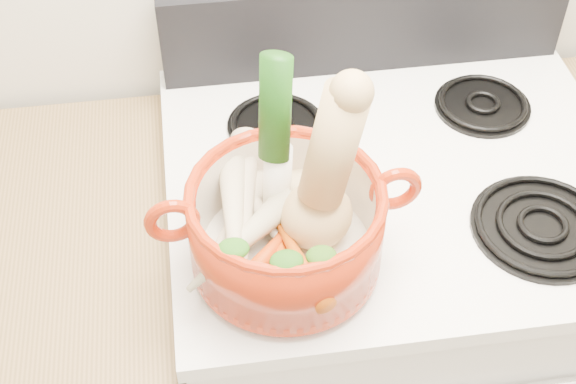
{
  "coord_description": "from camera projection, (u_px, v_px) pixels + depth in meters",
  "views": [
    {
      "loc": [
        -0.32,
        0.47,
        1.89
      ],
      "look_at": [
        -0.22,
        1.21,
        1.13
      ],
      "focal_mm": 50.0,
      "sensor_mm": 36.0,
      "label": 1
    }
  ],
  "objects": [
    {
      "name": "pot_handle_right",
      "position": [
        395.0,
        189.0,
        1.13
      ],
      "size": [
        0.08,
        0.02,
        0.08
      ],
      "primitive_type": "torus",
      "rotation": [
        1.57,
        0.0,
        0.05
      ],
      "color": "#A4250A",
      "rests_on": "dutch_oven"
    },
    {
      "name": "parsnip_1",
      "position": [
        232.0,
        227.0,
        1.16
      ],
      "size": [
        0.15,
        0.18,
        0.06
      ],
      "primitive_type": "cone",
      "rotation": [
        1.66,
        0.0,
        -0.63
      ],
      "color": "beige",
      "rests_on": "dutch_oven"
    },
    {
      "name": "parsnip_5",
      "position": [
        234.0,
        223.0,
        1.13
      ],
      "size": [
        0.06,
        0.24,
        0.06
      ],
      "primitive_type": "cone",
      "rotation": [
        1.66,
        0.0,
        -0.08
      ],
      "color": "beige",
      "rests_on": "dutch_oven"
    },
    {
      "name": "ginger",
      "position": [
        299.0,
        184.0,
        1.23
      ],
      "size": [
        0.08,
        0.06,
        0.04
      ],
      "primitive_type": "ellipsoid",
      "rotation": [
        0.0,
        0.0,
        0.16
      ],
      "color": "#D5C383",
      "rests_on": "dutch_oven"
    },
    {
      "name": "parsnip_0",
      "position": [
        246.0,
        215.0,
        1.19
      ],
      "size": [
        0.09,
        0.2,
        0.05
      ],
      "primitive_type": "cone",
      "rotation": [
        1.66,
        0.0,
        -0.31
      ],
      "color": "#EEE7C2",
      "rests_on": "dutch_oven"
    },
    {
      "name": "carrot_1",
      "position": [
        268.0,
        255.0,
        1.13
      ],
      "size": [
        0.13,
        0.14,
        0.05
      ],
      "primitive_type": "cone",
      "rotation": [
        1.66,
        0.0,
        -0.74
      ],
      "color": "#B83409",
      "rests_on": "dutch_oven"
    },
    {
      "name": "control_backsplash",
      "position": [
        365.0,
        25.0,
        1.49
      ],
      "size": [
        0.76,
        0.05,
        0.18
      ],
      "primitive_type": "cube",
      "color": "black",
      "rests_on": "cooktop"
    },
    {
      "name": "carrot_0",
      "position": [
        282.0,
        265.0,
        1.13
      ],
      "size": [
        0.04,
        0.17,
        0.05
      ],
      "primitive_type": "cone",
      "rotation": [
        1.66,
        0.0,
        -0.06
      ],
      "color": "#D24F0A",
      "rests_on": "dutch_oven"
    },
    {
      "name": "parsnip_4",
      "position": [
        245.0,
        197.0,
        1.17
      ],
      "size": [
        0.08,
        0.24,
        0.07
      ],
      "primitive_type": "cone",
      "rotation": [
        1.66,
        0.0,
        -0.12
      ],
      "color": "beige",
      "rests_on": "dutch_oven"
    },
    {
      "name": "pot_handle_left",
      "position": [
        172.0,
        221.0,
        1.09
      ],
      "size": [
        0.08,
        0.02,
        0.08
      ],
      "primitive_type": "torus",
      "rotation": [
        1.57,
        0.0,
        0.05
      ],
      "color": "#A4250A",
      "rests_on": "dutch_oven"
    },
    {
      "name": "squash",
      "position": [
        318.0,
        171.0,
        1.09
      ],
      "size": [
        0.2,
        0.17,
        0.29
      ],
      "primitive_type": null,
      "rotation": [
        0.0,
        0.22,
        0.41
      ],
      "color": "tan",
      "rests_on": "dutch_oven"
    },
    {
      "name": "burner_back_right",
      "position": [
        483.0,
        104.0,
        1.46
      ],
      "size": [
        0.17,
        0.17,
        0.02
      ],
      "primitive_type": "cylinder",
      "color": "black",
      "rests_on": "cooktop"
    },
    {
      "name": "parsnip_2",
      "position": [
        264.0,
        216.0,
        1.17
      ],
      "size": [
        0.11,
        0.17,
        0.05
      ],
      "primitive_type": "cone",
      "rotation": [
        1.66,
        0.0,
        0.45
      ],
      "color": "beige",
      "rests_on": "dutch_oven"
    },
    {
      "name": "burner_front_left",
      "position": [
        303.0,
        252.0,
        1.21
      ],
      "size": [
        0.22,
        0.22,
        0.02
      ],
      "primitive_type": "cylinder",
      "color": "black",
      "rests_on": "cooktop"
    },
    {
      "name": "cooktop",
      "position": [
        398.0,
        177.0,
        1.36
      ],
      "size": [
        0.78,
        0.67,
        0.03
      ],
      "primitive_type": "cube",
      "color": "white",
      "rests_on": "stove_body"
    },
    {
      "name": "stove_body",
      "position": [
        376.0,
        336.0,
        1.7
      ],
      "size": [
        0.76,
        0.65,
        0.92
      ],
      "primitive_type": "cube",
      "color": "white",
      "rests_on": "floor"
    },
    {
      "name": "parsnip_3",
      "position": [
        241.0,
        240.0,
        1.12
      ],
      "size": [
        0.19,
        0.16,
        0.06
      ],
      "primitive_type": "cone",
      "rotation": [
        1.66,
        0.0,
        -0.9
      ],
      "color": "beige",
      "rests_on": "dutch_oven"
    },
    {
      "name": "leek",
      "position": [
        277.0,
        144.0,
        1.11
      ],
      "size": [
        0.08,
        0.09,
        0.3
      ],
      "primitive_type": "cylinder",
      "rotation": [
        -0.13,
        0.0,
        -0.41
      ],
      "color": "white",
      "rests_on": "dutch_oven"
    },
    {
      "name": "burner_back_left",
      "position": [
        276.0,
        124.0,
        1.42
      ],
      "size": [
        0.17,
        0.17,
        0.02
      ],
      "primitive_type": "cylinder",
      "color": "black",
      "rests_on": "cooktop"
    },
    {
      "name": "dutch_oven",
      "position": [
        286.0,
        227.0,
        1.14
      ],
      "size": [
        0.29,
        0.29,
        0.14
      ],
      "primitive_type": "cylinder",
      "rotation": [
        0.0,
        0.0,
        0.05
      ],
      "color": "#A4250A",
      "rests_on": "burner_front_left"
    },
    {
      "name": "burner_front_right",
      "position": [
        543.0,
        225.0,
        1.25
      ],
      "size": [
        0.22,
        0.22,
        0.02
      ],
      "primitive_type": "cylinder",
      "color": "black",
      "rests_on": "cooktop"
    },
    {
      "name": "carrot_2",
      "position": [
        300.0,
        262.0,
        1.11
      ],
      "size": [
        0.08,
        0.17,
        0.05
      ],
      "primitive_type": "cone",
      "rotation": [
        1.66,
        0.0,
        0.29
      ],
      "color": "#CA550A",
      "rests_on": "dutch_oven"
    }
  ]
}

